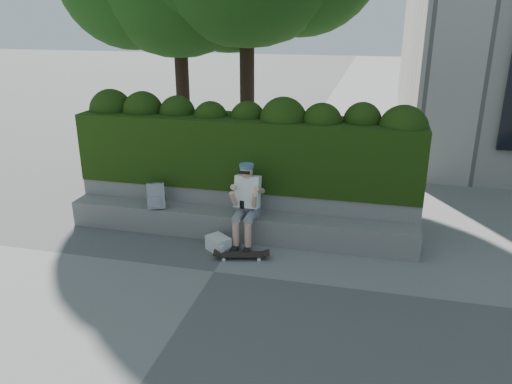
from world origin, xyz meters
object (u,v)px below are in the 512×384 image
(person, at_px, (247,201))
(backpack_ground, at_px, (218,244))
(backpack_plaid, at_px, (156,196))
(skateboard, at_px, (241,255))

(person, distance_m, backpack_ground, 0.83)
(person, xyz_separation_m, backpack_plaid, (-1.64, 0.08, -0.08))
(backpack_plaid, bearing_deg, skateboard, -46.26)
(person, relative_size, skateboard, 1.71)
(skateboard, bearing_deg, backpack_ground, 143.55)
(person, xyz_separation_m, backpack_ground, (-0.38, -0.38, -0.63))
(backpack_plaid, height_order, backpack_ground, backpack_plaid)
(skateboard, distance_m, backpack_plaid, 1.91)
(person, distance_m, skateboard, 0.89)
(skateboard, height_order, backpack_ground, backpack_ground)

